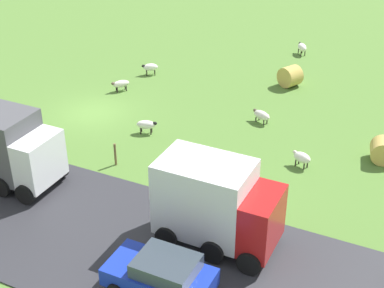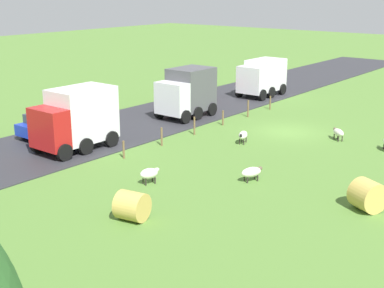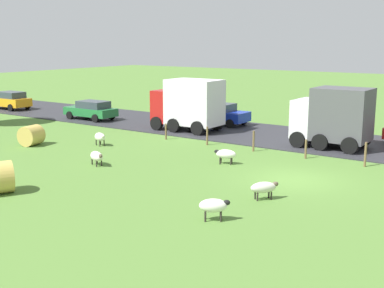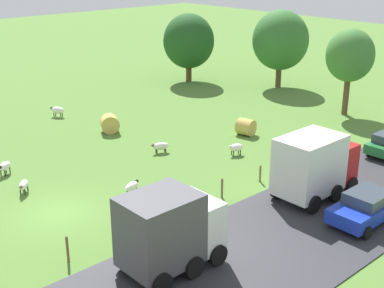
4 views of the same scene
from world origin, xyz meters
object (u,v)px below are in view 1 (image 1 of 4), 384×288
(sheep_2, at_px, (302,157))
(hay_bale_0, at_px, (290,76))
(sheep_0, at_px, (262,115))
(sheep_5, at_px, (150,67))
(hay_bale_1, at_px, (383,151))
(truck_2, at_px, (10,147))
(sheep_3, at_px, (121,84))
(sheep_4, at_px, (302,47))
(car_4, at_px, (161,274))
(sheep_1, at_px, (146,125))
(truck_1, at_px, (216,203))

(sheep_2, relative_size, hay_bale_0, 0.80)
(hay_bale_0, bearing_deg, sheep_0, 1.19)
(sheep_0, xyz_separation_m, sheep_2, (3.73, 3.46, 0.06))
(sheep_5, distance_m, hay_bale_0, 9.56)
(sheep_5, distance_m, hay_bale_1, 17.11)
(sheep_0, height_order, truck_2, truck_2)
(sheep_5, bearing_deg, sheep_3, -6.13)
(hay_bale_0, bearing_deg, sheep_4, -171.11)
(sheep_3, height_order, sheep_4, sheep_4)
(sheep_2, distance_m, sheep_5, 14.76)
(car_4, bearing_deg, sheep_5, -149.22)
(sheep_3, xyz_separation_m, car_4, (14.80, 11.10, 0.39))
(sheep_0, xyz_separation_m, car_4, (14.53, 1.36, 0.41))
(hay_bale_0, bearing_deg, hay_bale_1, 44.45)
(truck_2, bearing_deg, sheep_3, -173.85)
(sheep_3, distance_m, sheep_4, 14.59)
(sheep_4, bearing_deg, sheep_2, 16.11)
(sheep_1, bearing_deg, car_4, 32.56)
(sheep_4, height_order, hay_bale_1, hay_bale_1)
(hay_bale_0, distance_m, truck_2, 18.98)
(sheep_1, bearing_deg, truck_2, -24.20)
(sheep_2, bearing_deg, sheep_1, -88.00)
(hay_bale_0, xyz_separation_m, hay_bale_1, (7.26, 7.12, -0.07))
(truck_2, bearing_deg, hay_bale_0, 153.71)
(hay_bale_0, height_order, truck_1, truck_1)
(sheep_1, distance_m, sheep_4, 16.61)
(sheep_1, height_order, truck_1, truck_1)
(sheep_2, relative_size, sheep_4, 0.90)
(sheep_0, distance_m, truck_1, 11.27)
(car_4, bearing_deg, truck_1, 170.94)
(sheep_0, relative_size, hay_bale_0, 0.92)
(sheep_0, relative_size, sheep_3, 1.11)
(sheep_1, relative_size, car_4, 0.31)
(sheep_2, bearing_deg, sheep_0, -137.13)
(sheep_5, xyz_separation_m, truck_1, (14.53, 11.31, 1.41))
(sheep_3, bearing_deg, truck_2, 6.15)
(sheep_1, relative_size, sheep_5, 1.07)
(sheep_0, xyz_separation_m, sheep_5, (-3.52, -9.39, 0.07))
(sheep_4, bearing_deg, hay_bale_0, 8.89)
(sheep_2, bearing_deg, sheep_4, -163.89)
(sheep_0, distance_m, truck_2, 14.07)
(sheep_1, xyz_separation_m, truck_1, (6.97, 7.26, 1.43))
(sheep_1, height_order, sheep_4, sheep_4)
(hay_bale_1, distance_m, car_4, 14.30)
(car_4, bearing_deg, sheep_3, -143.12)
(sheep_3, xyz_separation_m, hay_bale_1, (1.66, 16.74, 0.11))
(sheep_3, height_order, sheep_5, sheep_5)
(sheep_0, xyz_separation_m, hay_bale_1, (1.39, 7.00, 0.14))
(sheep_3, bearing_deg, sheep_1, 45.63)
(sheep_1, bearing_deg, sheep_2, 92.00)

